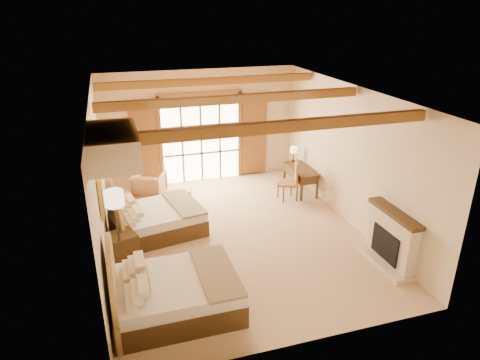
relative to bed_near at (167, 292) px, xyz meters
name	(u,v)px	position (x,y,z in m)	size (l,w,h in m)	color
floor	(235,235)	(1.83, 2.18, -0.41)	(7.00, 7.00, 0.00)	#D1AF8A
wall_back	(200,127)	(1.83, 5.68, 1.19)	(5.50, 5.50, 0.00)	beige
wall_left	(99,183)	(-0.92, 2.18, 1.19)	(7.00, 7.00, 0.00)	beige
wall_right	(350,156)	(4.58, 2.18, 1.19)	(7.00, 7.00, 0.00)	beige
ceiling	(235,93)	(1.83, 2.18, 2.79)	(7.00, 7.00, 0.00)	#B8793C
ceiling_beams	(235,99)	(1.83, 2.18, 2.67)	(5.39, 4.60, 0.18)	olive
french_doors	(201,139)	(1.83, 5.62, 0.84)	(3.95, 0.08, 2.60)	white
fireplace	(391,241)	(4.42, 0.18, 0.10)	(0.46, 1.40, 1.16)	beige
painting	(101,191)	(-0.88, 1.43, 1.34)	(0.06, 0.95, 0.75)	gold
canopy_valance	(113,145)	(-0.57, 0.18, 2.54)	(0.70, 1.40, 0.45)	#F8EBC8
bed_near	(167,292)	(0.00, 0.00, 0.00)	(2.07, 1.62, 1.36)	#402D18
bed_far	(151,218)	(0.03, 2.81, -0.03)	(2.18, 1.79, 1.27)	#402D18
nightstand	(123,248)	(-0.63, 1.80, -0.10)	(0.52, 0.52, 0.63)	#402D18
floor_lamp	(115,203)	(-0.67, 1.53, 1.01)	(0.36, 0.36, 1.68)	#38291C
armchair	(149,186)	(0.20, 4.72, -0.05)	(0.78, 0.81, 0.73)	#AF794E
ottoman	(181,194)	(0.97, 4.31, -0.22)	(0.52, 0.52, 0.38)	tan
desk	(300,179)	(4.23, 3.99, -0.05)	(0.57, 1.28, 0.68)	#402D18
desk_chair	(289,188)	(3.71, 3.58, -0.08)	(0.62, 0.61, 1.08)	#966334
desk_lamp	(294,150)	(4.26, 4.58, 0.59)	(0.21, 0.21, 0.43)	#38291C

